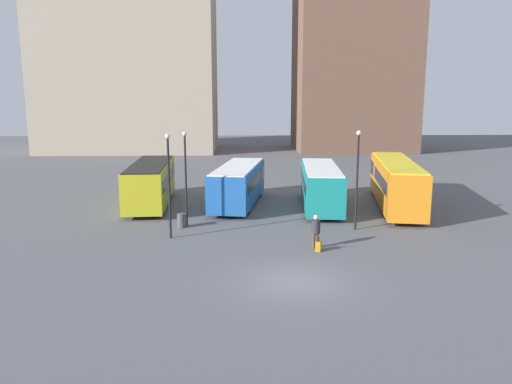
{
  "coord_description": "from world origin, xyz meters",
  "views": [
    {
      "loc": [
        -2.23,
        -19.93,
        7.71
      ],
      "look_at": [
        -1.25,
        11.39,
        1.68
      ],
      "focal_mm": 35.0,
      "sensor_mm": 36.0,
      "label": 1
    }
  ],
  "objects_px": {
    "bus_3": "(396,182)",
    "trash_bin": "(182,221)",
    "lamp_post_0": "(186,171)",
    "traveler": "(316,228)",
    "lamp_post_1": "(357,172)",
    "bus_1": "(238,184)",
    "lamp_post_2": "(169,178)",
    "bus_2": "(321,185)",
    "bus_0": "(151,182)",
    "suitcase": "(319,246)"
  },
  "relations": [
    {
      "from": "bus_3",
      "to": "traveler",
      "type": "bearing_deg",
      "value": 153.26
    },
    {
      "from": "bus_0",
      "to": "lamp_post_0",
      "type": "bearing_deg",
      "value": -154.75
    },
    {
      "from": "suitcase",
      "to": "lamp_post_2",
      "type": "bearing_deg",
      "value": 91.76
    },
    {
      "from": "bus_1",
      "to": "suitcase",
      "type": "height_order",
      "value": "bus_1"
    },
    {
      "from": "lamp_post_1",
      "to": "suitcase",
      "type": "bearing_deg",
      "value": -124.77
    },
    {
      "from": "lamp_post_1",
      "to": "lamp_post_0",
      "type": "bearing_deg",
      "value": 172.59
    },
    {
      "from": "lamp_post_0",
      "to": "bus_2",
      "type": "bearing_deg",
      "value": 28.17
    },
    {
      "from": "bus_0",
      "to": "traveler",
      "type": "distance_m",
      "value": 14.96
    },
    {
      "from": "bus_2",
      "to": "lamp_post_2",
      "type": "height_order",
      "value": "lamp_post_2"
    },
    {
      "from": "trash_bin",
      "to": "lamp_post_1",
      "type": "bearing_deg",
      "value": -4.56
    },
    {
      "from": "lamp_post_1",
      "to": "trash_bin",
      "type": "height_order",
      "value": "lamp_post_1"
    },
    {
      "from": "bus_2",
      "to": "lamp_post_1",
      "type": "distance_m",
      "value": 6.42
    },
    {
      "from": "bus_0",
      "to": "traveler",
      "type": "relative_size",
      "value": 5.62
    },
    {
      "from": "lamp_post_0",
      "to": "lamp_post_1",
      "type": "distance_m",
      "value": 10.07
    },
    {
      "from": "bus_1",
      "to": "lamp_post_0",
      "type": "relative_size",
      "value": 1.71
    },
    {
      "from": "bus_3",
      "to": "lamp_post_2",
      "type": "distance_m",
      "value": 16.72
    },
    {
      "from": "lamp_post_0",
      "to": "lamp_post_1",
      "type": "height_order",
      "value": "lamp_post_1"
    },
    {
      "from": "bus_3",
      "to": "trash_bin",
      "type": "height_order",
      "value": "bus_3"
    },
    {
      "from": "bus_1",
      "to": "lamp_post_2",
      "type": "height_order",
      "value": "lamp_post_2"
    },
    {
      "from": "bus_2",
      "to": "lamp_post_0",
      "type": "bearing_deg",
      "value": 123.08
    },
    {
      "from": "traveler",
      "to": "bus_2",
      "type": "bearing_deg",
      "value": 9.54
    },
    {
      "from": "traveler",
      "to": "lamp_post_0",
      "type": "height_order",
      "value": "lamp_post_0"
    },
    {
      "from": "bus_1",
      "to": "traveler",
      "type": "height_order",
      "value": "bus_1"
    },
    {
      "from": "lamp_post_1",
      "to": "bus_3",
      "type": "bearing_deg",
      "value": 55.48
    },
    {
      "from": "bus_1",
      "to": "bus_2",
      "type": "height_order",
      "value": "bus_2"
    },
    {
      "from": "suitcase",
      "to": "lamp_post_2",
      "type": "distance_m",
      "value": 8.78
    },
    {
      "from": "suitcase",
      "to": "lamp_post_1",
      "type": "bearing_deg",
      "value": -14.72
    },
    {
      "from": "lamp_post_1",
      "to": "lamp_post_2",
      "type": "distance_m",
      "value": 10.69
    },
    {
      "from": "bus_2",
      "to": "bus_3",
      "type": "bearing_deg",
      "value": -84.23
    },
    {
      "from": "bus_3",
      "to": "lamp_post_0",
      "type": "bearing_deg",
      "value": 118.39
    },
    {
      "from": "lamp_post_2",
      "to": "traveler",
      "type": "bearing_deg",
      "value": -14.99
    },
    {
      "from": "bus_0",
      "to": "bus_2",
      "type": "height_order",
      "value": "bus_0"
    },
    {
      "from": "bus_2",
      "to": "lamp_post_0",
      "type": "xyz_separation_m",
      "value": [
        -8.89,
        -4.76,
        1.76
      ]
    },
    {
      "from": "bus_0",
      "to": "bus_3",
      "type": "relative_size",
      "value": 0.81
    },
    {
      "from": "bus_2",
      "to": "traveler",
      "type": "relative_size",
      "value": 5.43
    },
    {
      "from": "traveler",
      "to": "lamp_post_1",
      "type": "xyz_separation_m",
      "value": [
        2.87,
        3.51,
        2.37
      ]
    },
    {
      "from": "traveler",
      "to": "lamp_post_2",
      "type": "distance_m",
      "value": 8.33
    },
    {
      "from": "bus_0",
      "to": "trash_bin",
      "type": "distance_m",
      "value": 7.23
    },
    {
      "from": "bus_0",
      "to": "lamp_post_2",
      "type": "height_order",
      "value": "lamp_post_2"
    },
    {
      "from": "bus_0",
      "to": "bus_1",
      "type": "distance_m",
      "value": 6.3
    },
    {
      "from": "lamp_post_1",
      "to": "lamp_post_2",
      "type": "bearing_deg",
      "value": -172.23
    },
    {
      "from": "lamp_post_1",
      "to": "trash_bin",
      "type": "bearing_deg",
      "value": 175.44
    },
    {
      "from": "bus_2",
      "to": "lamp_post_1",
      "type": "xyz_separation_m",
      "value": [
        1.1,
        -6.06,
        1.82
      ]
    },
    {
      "from": "lamp_post_0",
      "to": "traveler",
      "type": "bearing_deg",
      "value": -34.06
    },
    {
      "from": "traveler",
      "to": "lamp_post_2",
      "type": "relative_size",
      "value": 0.3
    },
    {
      "from": "bus_2",
      "to": "lamp_post_0",
      "type": "height_order",
      "value": "lamp_post_0"
    },
    {
      "from": "bus_3",
      "to": "lamp_post_1",
      "type": "xyz_separation_m",
      "value": [
        -4.22,
        -6.14,
        1.63
      ]
    },
    {
      "from": "bus_1",
      "to": "traveler",
      "type": "bearing_deg",
      "value": -149.64
    },
    {
      "from": "bus_0",
      "to": "bus_2",
      "type": "distance_m",
      "value": 12.14
    },
    {
      "from": "bus_2",
      "to": "lamp_post_2",
      "type": "distance_m",
      "value": 12.23
    }
  ]
}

